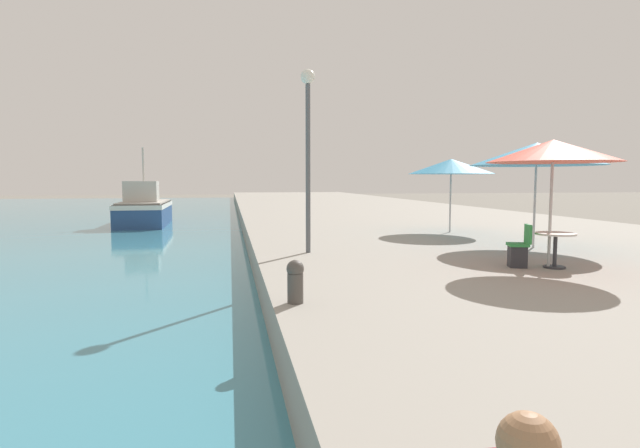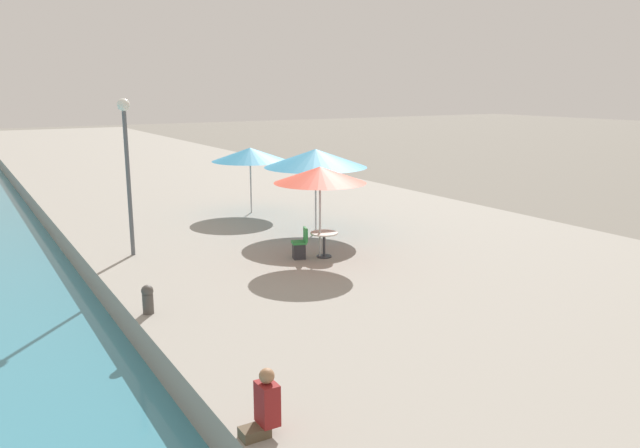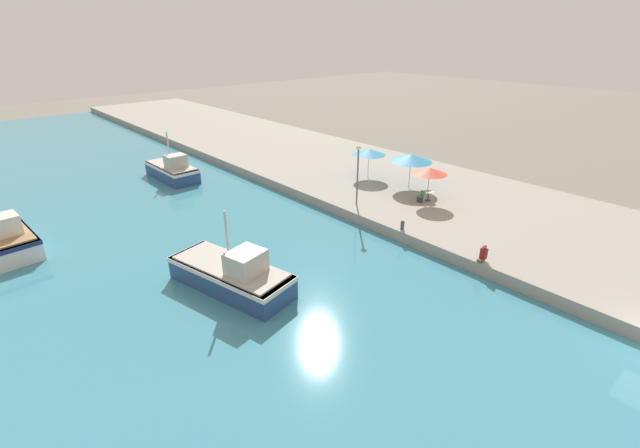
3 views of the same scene
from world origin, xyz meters
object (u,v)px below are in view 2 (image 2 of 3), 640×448
(cafe_chair_left, at_px, (300,248))
(lamppost, at_px, (126,151))
(mooring_bollard, at_px, (148,298))
(cafe_umbrella_white, at_px, (316,158))
(cafe_umbrella_striped, at_px, (250,154))
(cafe_table, at_px, (324,239))
(person_at_quay, at_px, (265,406))
(cafe_umbrella_pink, at_px, (320,175))

(cafe_chair_left, height_order, lamppost, lamppost)
(mooring_bollard, distance_m, lamppost, 5.90)
(cafe_chair_left, xyz_separation_m, mooring_bollard, (-5.04, -2.22, 0.02))
(cafe_umbrella_white, relative_size, cafe_umbrella_striped, 1.17)
(cafe_table, bearing_deg, mooring_bollard, -160.76)
(person_at_quay, distance_m, mooring_bollard, 5.72)
(cafe_umbrella_pink, height_order, cafe_umbrella_white, cafe_umbrella_white)
(cafe_umbrella_striped, bearing_deg, cafe_chair_left, -103.37)
(cafe_chair_left, bearing_deg, cafe_umbrella_striped, 4.65)
(cafe_umbrella_pink, xyz_separation_m, cafe_umbrella_white, (1.59, 2.95, 0.10))
(cafe_umbrella_striped, xyz_separation_m, cafe_table, (-0.96, -7.14, -1.78))
(lamppost, bearing_deg, cafe_table, -33.45)
(cafe_umbrella_white, xyz_separation_m, person_at_quay, (-7.14, -10.70, -2.09))
(cafe_umbrella_striped, xyz_separation_m, cafe_chair_left, (-1.64, -6.92, -1.98))
(cafe_chair_left, distance_m, person_at_quay, 9.38)
(mooring_bollard, relative_size, lamppost, 0.14)
(lamppost, bearing_deg, cafe_chair_left, -35.66)
(cafe_table, bearing_deg, cafe_umbrella_white, 63.73)
(cafe_umbrella_striped, height_order, cafe_table, cafe_umbrella_striped)
(cafe_umbrella_white, distance_m, lamppost, 6.23)
(cafe_umbrella_striped, bearing_deg, person_at_quay, -114.04)
(cafe_umbrella_white, xyz_separation_m, mooring_bollard, (-7.20, -4.98, -2.19))
(cafe_umbrella_pink, xyz_separation_m, person_at_quay, (-5.55, -7.75, -1.99))
(cafe_umbrella_striped, relative_size, cafe_table, 3.73)
(cafe_umbrella_pink, bearing_deg, mooring_bollard, -160.12)
(cafe_umbrella_striped, distance_m, cafe_table, 7.42)
(cafe_umbrella_white, distance_m, cafe_table, 3.87)
(mooring_bollard, bearing_deg, cafe_umbrella_white, 34.65)
(cafe_chair_left, xyz_separation_m, lamppost, (-4.05, 2.90, 2.77))
(mooring_bollard, bearing_deg, cafe_chair_left, 23.80)
(cafe_umbrella_pink, distance_m, mooring_bollard, 6.32)
(cafe_umbrella_white, xyz_separation_m, cafe_umbrella_striped, (-0.51, 4.16, -0.23))
(cafe_umbrella_white, height_order, person_at_quay, cafe_umbrella_white)
(mooring_bollard, bearing_deg, cafe_table, 19.24)
(cafe_umbrella_pink, bearing_deg, cafe_table, -13.10)
(cafe_table, bearing_deg, cafe_umbrella_striped, 82.37)
(cafe_umbrella_white, xyz_separation_m, lamppost, (-6.20, 0.15, 0.56))
(person_at_quay, bearing_deg, cafe_umbrella_white, 56.27)
(cafe_umbrella_white, height_order, cafe_chair_left, cafe_umbrella_white)
(cafe_table, bearing_deg, cafe_umbrella_pink, 166.90)
(cafe_umbrella_white, bearing_deg, mooring_bollard, -145.35)
(cafe_umbrella_striped, bearing_deg, mooring_bollard, -126.19)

